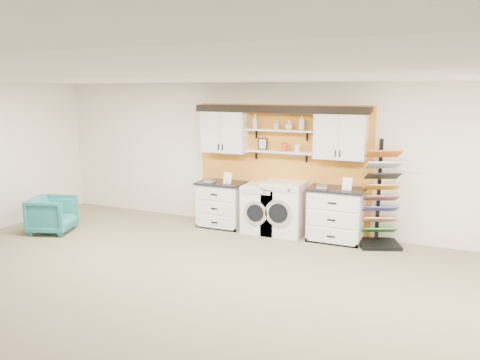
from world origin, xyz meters
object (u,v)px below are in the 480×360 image
at_px(base_cabinet_right, 335,215).
at_px(washer, 262,208).
at_px(base_cabinet_left, 221,204).
at_px(sample_rack, 380,214).
at_px(dryer, 284,208).
at_px(armchair, 53,214).

xyz_separation_m(base_cabinet_right, washer, (-1.40, -0.00, -0.03)).
height_order(base_cabinet_left, base_cabinet_right, base_cabinet_right).
distance_m(base_cabinet_right, sample_rack, 0.77).
xyz_separation_m(base_cabinet_left, dryer, (1.30, -0.00, 0.05)).
xyz_separation_m(sample_rack, armchair, (-5.77, -1.69, -0.23)).
height_order(washer, armchair, washer).
relative_size(base_cabinet_right, sample_rack, 0.53).
relative_size(base_cabinet_left, sample_rack, 0.49).
distance_m(base_cabinet_left, sample_rack, 3.02).
bearing_deg(base_cabinet_right, dryer, -179.80).
height_order(base_cabinet_left, dryer, dryer).
height_order(washer, dryer, dryer).
distance_m(dryer, sample_rack, 1.72).
height_order(base_cabinet_left, washer, washer).
bearing_deg(base_cabinet_right, sample_rack, 2.76).
xyz_separation_m(dryer, sample_rack, (1.72, 0.04, 0.07)).
xyz_separation_m(base_cabinet_left, washer, (0.86, -0.00, 0.01)).
bearing_deg(washer, sample_rack, 1.06).
distance_m(washer, armchair, 3.98).
distance_m(base_cabinet_left, washer, 0.86).
height_order(washer, sample_rack, sample_rack).
xyz_separation_m(washer, armchair, (-3.62, -1.65, -0.11)).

